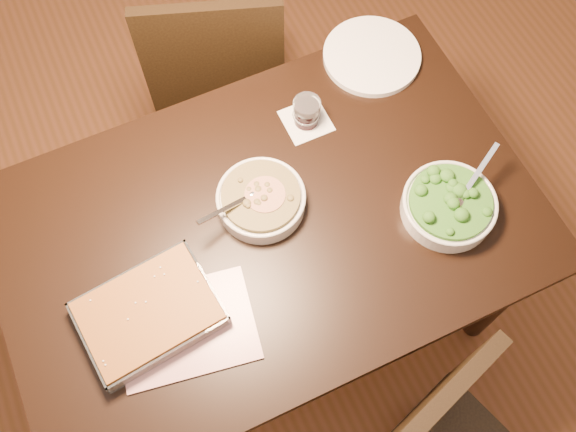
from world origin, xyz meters
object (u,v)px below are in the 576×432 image
at_px(stew_bowl, 261,199).
at_px(chair_far, 217,67).
at_px(table, 269,237).
at_px(dinner_plate, 372,56).
at_px(broccoli_bowl, 449,205).
at_px(baking_dish, 149,314).
at_px(wine_tumbler, 307,112).

relative_size(stew_bowl, chair_far, 0.28).
relative_size(table, dinner_plate, 4.88).
relative_size(broccoli_bowl, baking_dish, 0.76).
bearing_deg(dinner_plate, chair_far, 137.85).
bearing_deg(chair_far, wine_tumbler, 122.70).
xyz_separation_m(table, baking_dish, (-0.36, -0.11, 0.12)).
distance_m(dinner_plate, chair_far, 0.56).
xyz_separation_m(baking_dish, dinner_plate, (0.86, 0.47, -0.02)).
distance_m(stew_bowl, broccoli_bowl, 0.49).
bearing_deg(stew_bowl, chair_far, 80.03).
bearing_deg(broccoli_bowl, table, 159.42).
bearing_deg(chair_far, table, 100.05).
height_order(stew_bowl, chair_far, chair_far).
relative_size(table, wine_tumbler, 16.35).
distance_m(wine_tumbler, chair_far, 0.55).
height_order(broccoli_bowl, wine_tumbler, broccoli_bowl).
height_order(broccoli_bowl, dinner_plate, broccoli_bowl).
xyz_separation_m(stew_bowl, broccoli_bowl, (0.43, -0.22, 0.00)).
xyz_separation_m(broccoli_bowl, baking_dish, (-0.80, 0.06, -0.01)).
height_order(wine_tumbler, chair_far, chair_far).
relative_size(table, broccoli_bowl, 5.31).
bearing_deg(stew_bowl, wine_tumbler, 40.20).
relative_size(baking_dish, chair_far, 0.37).
bearing_deg(dinner_plate, broccoli_bowl, -96.25).
height_order(baking_dish, chair_far, chair_far).
distance_m(table, stew_bowl, 0.14).
relative_size(table, chair_far, 1.52).
xyz_separation_m(table, stew_bowl, (0.01, 0.06, 0.13)).
bearing_deg(chair_far, stew_bowl, 99.71).
bearing_deg(dinner_plate, stew_bowl, -148.18).
bearing_deg(baking_dish, stew_bowl, 17.85).
distance_m(baking_dish, dinner_plate, 0.98).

